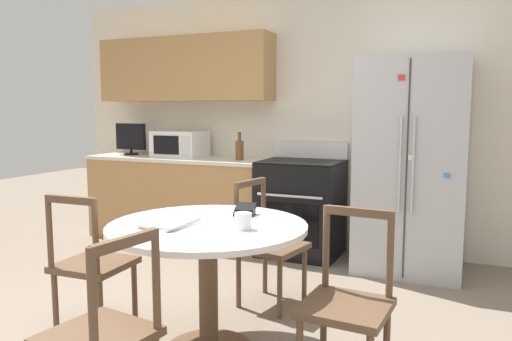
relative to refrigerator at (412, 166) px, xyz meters
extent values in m
cube|color=silver|center=(-1.23, 0.45, 0.38)|extent=(5.20, 0.10, 2.60)
cube|color=#AD7F4C|center=(-2.43, 0.23, 0.92)|extent=(2.00, 0.34, 0.68)
cube|color=#AD7F4C|center=(-2.43, 0.09, -0.49)|extent=(2.00, 0.62, 0.86)
cube|color=beige|center=(-2.43, 0.09, -0.04)|extent=(2.03, 0.64, 0.03)
cube|color=#B2B5BA|center=(0.00, 0.00, 0.00)|extent=(0.89, 0.76, 1.85)
cube|color=#333333|center=(0.00, -0.39, 0.00)|extent=(0.01, 0.01, 1.77)
cylinder|color=silver|center=(-0.05, -0.40, 0.05)|extent=(0.02, 0.02, 0.77)
cylinder|color=silver|center=(0.05, -0.40, 0.05)|extent=(0.02, 0.02, 0.77)
cube|color=red|center=(-0.06, -0.39, 0.74)|extent=(0.06, 0.01, 0.05)
cube|color=#338CD8|center=(0.30, -0.39, -0.02)|extent=(0.05, 0.02, 0.04)
cube|color=white|center=(0.04, -0.39, 0.11)|extent=(0.05, 0.01, 0.04)
cube|color=black|center=(-1.03, 0.06, -0.47)|extent=(0.76, 0.64, 0.90)
cube|color=black|center=(-1.03, -0.26, -0.56)|extent=(0.55, 0.01, 0.40)
cylinder|color=silver|center=(-1.03, -0.29, -0.29)|extent=(0.62, 0.02, 0.02)
cube|color=black|center=(-1.03, 0.06, -0.01)|extent=(0.76, 0.64, 0.02)
cube|color=white|center=(-1.03, 0.35, 0.08)|extent=(0.76, 0.06, 0.16)
cube|color=white|center=(-2.43, 0.12, 0.12)|extent=(0.53, 0.39, 0.28)
cube|color=black|center=(-2.47, -0.08, 0.12)|extent=(0.31, 0.01, 0.19)
cube|color=silver|center=(-2.23, -0.08, 0.12)|extent=(0.11, 0.01, 0.20)
cylinder|color=black|center=(-3.07, 0.11, -0.01)|extent=(0.16, 0.16, 0.02)
cylinder|color=black|center=(-3.07, 0.11, 0.02)|extent=(0.03, 0.03, 0.04)
cube|color=black|center=(-3.07, 0.11, 0.18)|extent=(0.37, 0.05, 0.29)
cylinder|color=brown|center=(-1.69, 0.07, 0.07)|extent=(0.08, 0.08, 0.19)
cylinder|color=brown|center=(-1.69, 0.07, 0.21)|extent=(0.03, 0.03, 0.08)
cylinder|color=#262626|center=(-1.69, 0.07, 0.25)|extent=(0.04, 0.04, 0.01)
cylinder|color=white|center=(-0.88, -2.06, -0.17)|extent=(1.13, 1.13, 0.03)
cylinder|color=brown|center=(-0.88, -2.06, -0.54)|extent=(0.11, 0.11, 0.71)
cube|color=brown|center=(-0.07, -2.13, -0.49)|extent=(0.45, 0.45, 0.04)
cylinder|color=brown|center=(-0.23, -1.94, -0.72)|extent=(0.04, 0.04, 0.41)
cylinder|color=brown|center=(0.12, -1.95, -0.25)|extent=(0.04, 0.04, 0.45)
cylinder|color=brown|center=(-0.23, -1.93, -0.25)|extent=(0.04, 0.04, 0.45)
cube|color=brown|center=(-0.06, -1.94, -0.04)|extent=(0.35, 0.06, 0.04)
cube|color=brown|center=(-0.81, -1.25, -0.49)|extent=(0.49, 0.49, 0.04)
cylinder|color=brown|center=(-0.61, -1.11, -0.72)|extent=(0.04, 0.04, 0.41)
cylinder|color=brown|center=(-0.67, -1.45, -0.72)|extent=(0.04, 0.04, 0.41)
cylinder|color=brown|center=(-0.95, -1.05, -0.72)|extent=(0.04, 0.04, 0.41)
cylinder|color=brown|center=(-1.01, -1.39, -0.72)|extent=(0.04, 0.04, 0.41)
cylinder|color=brown|center=(-0.96, -1.05, -0.25)|extent=(0.04, 0.04, 0.45)
cylinder|color=brown|center=(-1.03, -1.38, -0.25)|extent=(0.04, 0.04, 0.45)
cube|color=brown|center=(-1.00, -1.22, -0.04)|extent=(0.10, 0.35, 0.04)
cube|color=brown|center=(-1.70, -2.08, -0.49)|extent=(0.43, 0.43, 0.04)
cylinder|color=brown|center=(-1.87, -1.91, -0.72)|extent=(0.04, 0.04, 0.41)
cylinder|color=brown|center=(-1.53, -1.90, -0.72)|extent=(0.04, 0.04, 0.41)
cylinder|color=brown|center=(-1.86, -2.25, -0.72)|extent=(0.04, 0.04, 0.41)
cylinder|color=brown|center=(-1.52, -2.24, -0.72)|extent=(0.04, 0.04, 0.41)
cylinder|color=brown|center=(-1.86, -2.27, -0.25)|extent=(0.04, 0.04, 0.45)
cylinder|color=brown|center=(-1.52, -2.26, -0.25)|extent=(0.04, 0.04, 0.45)
cube|color=brown|center=(-1.69, -2.27, -0.04)|extent=(0.35, 0.05, 0.04)
cube|color=brown|center=(-0.98, -2.87, -0.49)|extent=(0.48, 0.48, 0.04)
cylinder|color=brown|center=(-0.82, -3.07, -0.25)|extent=(0.04, 0.04, 0.45)
cylinder|color=brown|center=(-0.77, -2.73, -0.25)|extent=(0.04, 0.04, 0.45)
cube|color=brown|center=(-0.79, -2.90, -0.04)|extent=(0.09, 0.35, 0.04)
cylinder|color=silver|center=(-0.64, -2.10, -0.11)|extent=(0.09, 0.09, 0.09)
cylinder|color=beige|center=(-0.64, -2.10, -0.13)|extent=(0.08, 0.08, 0.05)
cube|color=black|center=(-0.78, -1.78, -0.14)|extent=(0.14, 0.12, 0.03)
cube|color=black|center=(-0.79, -1.75, -0.12)|extent=(0.14, 0.12, 0.06)
cube|color=white|center=(-1.06, -2.17, -0.15)|extent=(0.27, 0.33, 0.01)
cube|color=beige|center=(-1.06, -2.17, -0.14)|extent=(0.25, 0.32, 0.01)
cube|color=silver|center=(-1.06, -2.17, -0.14)|extent=(0.23, 0.30, 0.01)
camera|label=1|loc=(0.47, -4.49, 0.49)|focal=35.00mm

